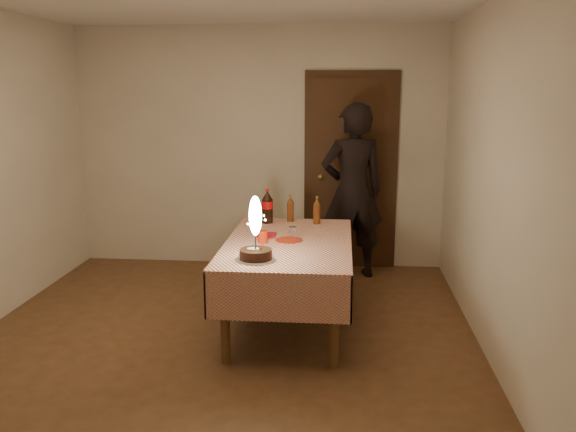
# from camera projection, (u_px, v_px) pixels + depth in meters

# --- Properties ---
(ground) EXTENTS (4.00, 4.50, 0.01)m
(ground) POSITION_uv_depth(u_px,v_px,m) (221.00, 345.00, 4.72)
(ground) COLOR brown
(ground) RESTS_ON ground
(room_shell) EXTENTS (4.04, 4.54, 2.62)m
(room_shell) POSITION_uv_depth(u_px,v_px,m) (222.00, 130.00, 4.44)
(room_shell) COLOR silver
(room_shell) RESTS_ON ground
(dining_table) EXTENTS (1.02, 1.72, 0.73)m
(dining_table) POSITION_uv_depth(u_px,v_px,m) (289.00, 253.00, 4.98)
(dining_table) COLOR brown
(dining_table) RESTS_ON ground
(birthday_cake) EXTENTS (0.30, 0.30, 0.47)m
(birthday_cake) POSITION_uv_depth(u_px,v_px,m) (256.00, 241.00, 4.41)
(birthday_cake) COLOR white
(birthday_cake) RESTS_ON dining_table
(red_plate) EXTENTS (0.22, 0.22, 0.01)m
(red_plate) POSITION_uv_depth(u_px,v_px,m) (289.00, 240.00, 4.98)
(red_plate) COLOR red
(red_plate) RESTS_ON dining_table
(red_cup) EXTENTS (0.08, 0.08, 0.10)m
(red_cup) POSITION_uv_depth(u_px,v_px,m) (263.00, 237.00, 4.90)
(red_cup) COLOR red
(red_cup) RESTS_ON dining_table
(clear_cup) EXTENTS (0.07, 0.07, 0.09)m
(clear_cup) POSITION_uv_depth(u_px,v_px,m) (293.00, 232.00, 5.08)
(clear_cup) COLOR white
(clear_cup) RESTS_ON dining_table
(napkin_stack) EXTENTS (0.15, 0.15, 0.02)m
(napkin_stack) POSITION_uv_depth(u_px,v_px,m) (267.00, 235.00, 5.12)
(napkin_stack) COLOR #B11420
(napkin_stack) RESTS_ON dining_table
(cola_bottle) EXTENTS (0.10, 0.10, 0.32)m
(cola_bottle) POSITION_uv_depth(u_px,v_px,m) (267.00, 207.00, 5.59)
(cola_bottle) COLOR black
(cola_bottle) RESTS_ON dining_table
(amber_bottle_left) EXTENTS (0.06, 0.06, 0.25)m
(amber_bottle_left) POSITION_uv_depth(u_px,v_px,m) (290.00, 209.00, 5.66)
(amber_bottle_left) COLOR #602E10
(amber_bottle_left) RESTS_ON dining_table
(amber_bottle_right) EXTENTS (0.06, 0.06, 0.25)m
(amber_bottle_right) POSITION_uv_depth(u_px,v_px,m) (317.00, 211.00, 5.55)
(amber_bottle_right) COLOR #602E10
(amber_bottle_right) RESTS_ON dining_table
(photographer) EXTENTS (0.75, 0.59, 1.81)m
(photographer) POSITION_uv_depth(u_px,v_px,m) (352.00, 191.00, 6.24)
(photographer) COLOR black
(photographer) RESTS_ON ground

